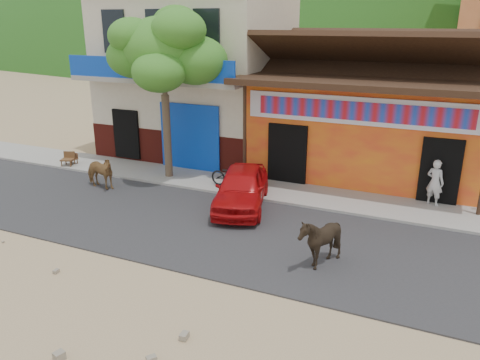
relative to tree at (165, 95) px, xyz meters
The scene contains 13 objects.
ground 8.03m from the tree, 51.58° to the right, with size 120.00×120.00×0.00m, color #9E825B.
road 6.45m from the tree, 35.66° to the right, with size 60.00×5.00×0.04m, color #28282B.
sidewalk 5.53m from the tree, ahead, with size 60.00×2.00×0.12m, color gray.
dance_club 7.93m from the tree, 32.47° to the left, with size 8.00×6.00×3.60m, color orange.
cafe_building 4.31m from the tree, 102.09° to the left, with size 7.00×6.00×7.00m, color beige.
tree is the anchor object (origin of this frame).
cow_tan 3.55m from the tree, 129.52° to the right, with size 0.63×1.38×1.17m, color olive.
cow_dark 8.36m from the tree, 31.66° to the right, with size 1.05×1.18×1.30m, color black.
red_car 4.60m from the tree, 22.49° to the right, with size 1.48×3.69×1.26m, color red.
scooter 3.71m from the tree, ahead, with size 0.55×1.59×0.84m, color black.
pedestrian 9.42m from the tree, ahead, with size 0.54×0.35×1.47m, color silver.
cafe_chair_left 5.09m from the tree, behind, with size 0.46×0.46×0.99m, color #51331B, non-canonical shape.
cafe_chair_right 5.11m from the tree, behind, with size 0.38×0.38×0.82m, color #512A1B, non-canonical shape.
Camera 1 is at (4.51, -8.24, 5.61)m, focal length 35.00 mm.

